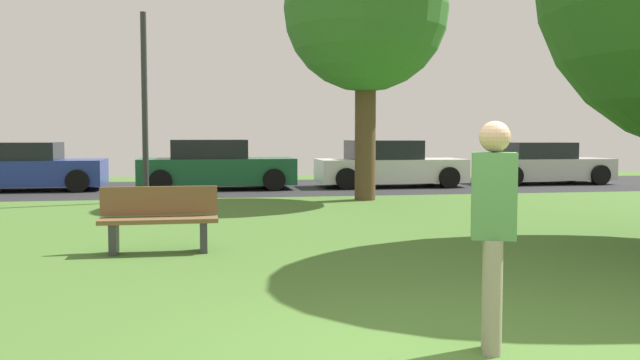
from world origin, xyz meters
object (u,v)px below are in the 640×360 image
object	(u,v)px
parked_car_green	(215,167)
parked_car_white	(389,166)
parked_car_blue	(30,168)
maple_tree_near	(366,11)
parked_car_silver	(542,165)
person_catcher	(493,225)
street_lamp_post	(145,108)
park_bench	(159,219)

from	to	relation	value
parked_car_green	parked_car_white	size ratio (longest dim) A/B	1.00
parked_car_blue	parked_car_green	xyz separation A→B (m)	(5.26, -0.45, 0.03)
maple_tree_near	parked_car_silver	world-z (taller)	maple_tree_near
person_catcher	parked_car_green	size ratio (longest dim) A/B	0.38
parked_car_silver	street_lamp_post	xyz separation A→B (m)	(-12.26, -3.75, 1.63)
parked_car_silver	street_lamp_post	world-z (taller)	street_lamp_post
maple_tree_near	park_bench	xyz separation A→B (m)	(-4.58, -6.69, -4.15)
maple_tree_near	parked_car_white	bearing A→B (deg)	66.29
maple_tree_near	parked_car_silver	xyz separation A→B (m)	(6.98, 4.23, -3.99)
parked_car_blue	street_lamp_post	size ratio (longest dim) A/B	0.90
parked_car_blue	park_bench	xyz separation A→B (m)	(4.22, -11.06, -0.18)
parked_car_white	parked_car_silver	size ratio (longest dim) A/B	1.06
person_catcher	parked_car_green	xyz separation A→B (m)	(-1.66, 15.47, -0.29)
parked_car_blue	park_bench	distance (m)	11.84
parked_car_green	parked_car_white	bearing A→B (deg)	-0.25
parked_car_blue	parked_car_white	distance (m)	10.53
park_bench	maple_tree_near	bearing A→B (deg)	-124.41
maple_tree_near	street_lamp_post	world-z (taller)	maple_tree_near
parked_car_blue	parked_car_white	bearing A→B (deg)	-2.60
person_catcher	park_bench	size ratio (longest dim) A/B	1.08
person_catcher	parked_car_blue	size ratio (longest dim) A/B	0.43
maple_tree_near	park_bench	bearing A→B (deg)	-124.41
person_catcher	parked_car_white	bearing A→B (deg)	-82.36
person_catcher	street_lamp_post	size ratio (longest dim) A/B	0.38
parked_car_white	street_lamp_post	bearing A→B (deg)	-154.02
person_catcher	parked_car_blue	world-z (taller)	person_catcher
parked_car_green	street_lamp_post	xyz separation A→B (m)	(-1.73, -3.43, 1.58)
person_catcher	park_bench	bearing A→B (deg)	-40.27
parked_car_blue	parked_car_white	size ratio (longest dim) A/B	0.90
parked_car_silver	parked_car_green	bearing A→B (deg)	-178.27
maple_tree_near	parked_car_white	distance (m)	5.81
person_catcher	parked_car_blue	bearing A→B (deg)	-45.75
park_bench	person_catcher	bearing A→B (deg)	118.97
maple_tree_near	person_catcher	world-z (taller)	maple_tree_near
person_catcher	street_lamp_post	bearing A→B (deg)	-53.49
park_bench	street_lamp_post	bearing A→B (deg)	-84.42
parked_car_white	park_bench	bearing A→B (deg)	-120.74
maple_tree_near	parked_car_blue	size ratio (longest dim) A/B	1.65
maple_tree_near	parked_car_blue	distance (m)	10.60
parked_car_silver	park_bench	xyz separation A→B (m)	(-11.56, -10.92, -0.16)
parked_car_green	parked_car_silver	xyz separation A→B (m)	(10.53, 0.32, -0.05)
parked_car_green	parked_car_silver	bearing A→B (deg)	1.73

